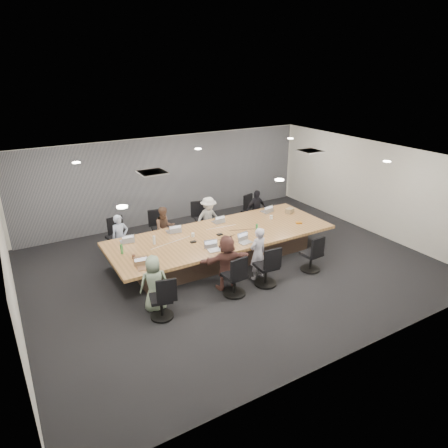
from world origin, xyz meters
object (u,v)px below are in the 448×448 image
chair_5 (234,279)px  bottle_clear (154,240)px  conference_table (222,245)px  chair_7 (311,257)px  laptop_3 (266,211)px  canvas_bag (290,211)px  bottle_green_left (122,249)px  person_3 (256,209)px  chair_6 (266,269)px  laptop_0 (126,241)px  person_5 (227,262)px  laptop_5 (215,250)px  person_6 (258,254)px  person_0 (120,238)px  person_2 (209,218)px  stapler (229,238)px  person_4 (154,283)px  laptop_4 (145,268)px  chair_1 (161,231)px  laptop_1 (173,231)px  snack_packet (299,223)px  chair_3 (250,214)px  chair_4 (161,301)px  person_1 (165,228)px  chair_0 (117,240)px  mug_brown (134,257)px  laptop_2 (218,221)px  laptop_6 (245,242)px  chair_2 (203,222)px  bottle_green_right (257,228)px

chair_5 → bottle_clear: (-1.13, 1.99, 0.44)m
conference_table → chair_7: (1.62, -1.70, -0.01)m
chair_7 → laptop_3: 2.56m
canvas_bag → bottle_green_left: bearing=-178.0°
chair_5 → person_3: person_3 is taller
chair_6 → bottle_clear: size_ratio=3.81×
laptop_0 → person_5: size_ratio=0.23×
laptop_5 → person_6: (0.88, -0.55, -0.08)m
laptop_3 → person_6: (-1.80, -2.15, -0.08)m
person_0 → person_2: (2.66, 0.00, 0.03)m
laptop_5 → stapler: stapler is taller
person_4 → laptop_5: size_ratio=3.70×
conference_table → laptop_4: laptop_4 is taller
chair_1 → laptop_1: (0.00, -0.90, 0.33)m
conference_table → laptop_0: laptop_0 is taller
snack_packet → person_4: bearing=-169.2°
chair_3 → laptop_1: laptop_1 is taller
chair_4 → person_1: (1.36, 3.05, 0.25)m
chair_0 → person_3: size_ratio=0.67×
chair_6 → snack_packet: bearing=35.9°
chair_3 → laptop_0: laptop_0 is taller
chair_7 → canvas_bag: size_ratio=2.87×
laptop_1 → mug_brown: (-1.41, -1.03, 0.04)m
laptop_4 → laptop_5: 1.77m
laptop_2 → laptop_4: bearing=26.6°
chair_1 → chair_5: (0.42, -3.40, -0.01)m
chair_1 → stapler: 2.36m
chair_3 → chair_1: bearing=-16.0°
chair_7 → person_2: size_ratio=0.59×
laptop_3 → laptop_5: 3.12m
person_4 → laptop_6: person_4 is taller
chair_4 → canvas_bag: canvas_bag is taller
chair_2 → bottle_clear: size_ratio=4.01×
chair_0 → chair_7: 5.23m
laptop_4 → laptop_5: size_ratio=0.94×
person_2 → bottle_green_left: (-2.97, -1.19, 0.20)m
chair_0 → laptop_4: bearing=77.4°
chair_3 → laptop_6: laptop_6 is taller
chair_2 → laptop_5: bearing=80.8°
laptop_5 → person_4: bearing=-154.0°
chair_1 → laptop_2: bearing=156.2°
chair_6 → laptop_3: (1.80, 2.50, 0.33)m
chair_7 → person_1: 4.08m
bottle_clear → chair_6: bearing=-44.7°
person_6 → laptop_0: bearing=-47.5°
person_0 → mug_brown: size_ratio=12.97×
laptop_4 → bottle_green_left: (-0.22, 0.96, 0.11)m
chair_1 → bottle_green_right: size_ratio=3.61×
laptop_4 → laptop_5: bearing=9.1°
laptop_5 → laptop_4: bearing=-171.2°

